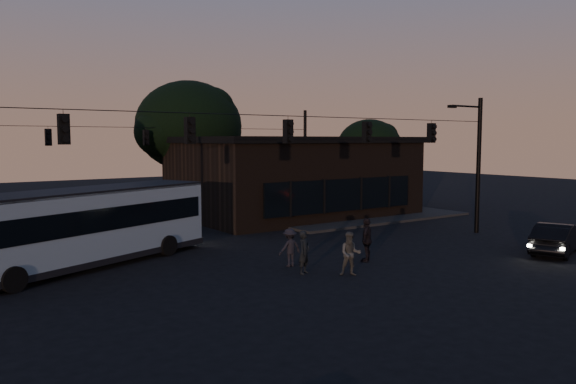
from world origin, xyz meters
TOP-DOWN VIEW (x-y plane):
  - ground at (0.00, 0.00)m, footprint 120.00×120.00m
  - sidewalk_far_right at (12.00, 14.00)m, footprint 14.00×10.00m
  - building at (9.00, 15.97)m, footprint 15.40×10.41m
  - tree_behind at (4.00, 22.00)m, footprint 7.60×7.60m
  - tree_right at (18.00, 18.00)m, footprint 5.20×5.20m
  - signal_rig_near at (0.00, 4.00)m, footprint 26.24×0.30m
  - signal_rig_far at (0.00, 20.00)m, footprint 26.24×0.30m
  - bus at (-7.29, 8.07)m, footprint 11.54×6.71m
  - car at (10.96, -1.75)m, footprint 4.58×2.81m
  - pedestrian_a at (-0.73, 1.88)m, footprint 0.73×0.64m
  - pedestrian_b at (0.54, 0.62)m, footprint 1.04×1.01m
  - pedestrian_c at (2.77, 2.08)m, footprint 1.18×0.99m
  - pedestrian_d at (-0.46, 3.22)m, footprint 1.02×0.59m

SIDE VIEW (x-z plane):
  - ground at x=0.00m, z-range 0.00..0.00m
  - sidewalk_far_right at x=12.00m, z-range 0.00..0.15m
  - car at x=10.96m, z-range 0.00..1.42m
  - pedestrian_d at x=-0.46m, z-range 0.00..1.58m
  - pedestrian_a at x=-0.73m, z-range 0.00..1.69m
  - pedestrian_b at x=0.54m, z-range 0.00..1.69m
  - pedestrian_c at x=2.77m, z-range 0.00..1.89m
  - bus at x=-7.29m, z-range 0.20..3.40m
  - building at x=9.00m, z-range 0.01..5.41m
  - signal_rig_far at x=0.00m, z-range 0.45..7.95m
  - signal_rig_near at x=0.00m, z-range 0.70..8.20m
  - tree_right at x=18.00m, z-range 1.20..8.06m
  - tree_behind at x=4.00m, z-range 1.48..10.91m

